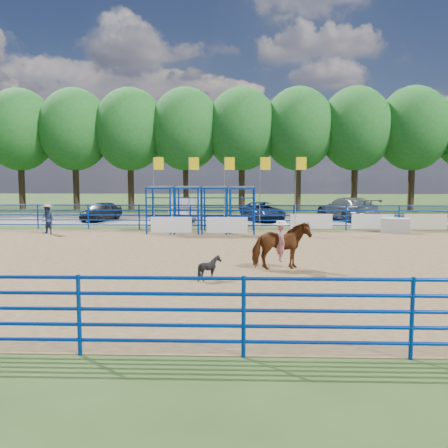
{
  "coord_description": "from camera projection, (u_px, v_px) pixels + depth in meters",
  "views": [
    {
      "loc": [
        -0.05,
        -18.77,
        3.34
      ],
      "look_at": [
        -0.73,
        1.0,
        1.3
      ],
      "focal_mm": 40.0,
      "sensor_mm": 36.0,
      "label": 1
    }
  ],
  "objects": [
    {
      "name": "ground",
      "position": [
        242.0,
        261.0,
        19.0
      ],
      "size": [
        120.0,
        120.0,
        0.0
      ],
      "primitive_type": "plane",
      "color": "#364F1F",
      "rests_on": "ground"
    },
    {
      "name": "arena_dirt",
      "position": [
        242.0,
        260.0,
        19.0
      ],
      "size": [
        30.0,
        20.0,
        0.02
      ],
      "primitive_type": "cube",
      "color": "olive",
      "rests_on": "ground"
    },
    {
      "name": "gravel_strip",
      "position": [
        242.0,
        219.0,
        35.9
      ],
      "size": [
        40.0,
        10.0,
        0.01
      ],
      "primitive_type": "cube",
      "color": "slate",
      "rests_on": "ground"
    },
    {
      "name": "announcer_table",
      "position": [
        396.0,
        225.0,
        27.59
      ],
      "size": [
        1.68,
        1.17,
        0.82
      ],
      "primitive_type": "cube",
      "rotation": [
        0.0,
        0.0,
        -0.33
      ],
      "color": "silver",
      "rests_on": "arena_dirt"
    },
    {
      "name": "horse_and_rider",
      "position": [
        281.0,
        244.0,
        17.14
      ],
      "size": [
        2.09,
        1.28,
        2.32
      ],
      "color": "#603113",
      "rests_on": "arena_dirt"
    },
    {
      "name": "calf",
      "position": [
        210.0,
        268.0,
        15.44
      ],
      "size": [
        0.73,
        0.65,
        0.77
      ],
      "primitive_type": "imported",
      "rotation": [
        0.0,
        0.0,
        1.52
      ],
      "color": "black",
      "rests_on": "arena_dirt"
    },
    {
      "name": "spectator_cowboy",
      "position": [
        48.0,
        219.0,
        27.05
      ],
      "size": [
        0.92,
        0.83,
        1.6
      ],
      "color": "navy",
      "rests_on": "arena_dirt"
    },
    {
      "name": "car_a",
      "position": [
        101.0,
        211.0,
        34.75
      ],
      "size": [
        2.44,
        4.13,
        1.32
      ],
      "primitive_type": "imported",
      "rotation": [
        0.0,
        0.0,
        -0.24
      ],
      "color": "black",
      "rests_on": "gravel_strip"
    },
    {
      "name": "car_b",
      "position": [
        181.0,
        209.0,
        34.47
      ],
      "size": [
        2.51,
        5.04,
        1.59
      ],
      "primitive_type": "imported",
      "rotation": [
        0.0,
        0.0,
        3.32
      ],
      "color": "gray",
      "rests_on": "gravel_strip"
    },
    {
      "name": "car_c",
      "position": [
        262.0,
        211.0,
        34.77
      ],
      "size": [
        3.37,
        5.04,
        1.28
      ],
      "primitive_type": "imported",
      "rotation": [
        0.0,
        0.0,
        0.29
      ],
      "color": "#161E38",
      "rests_on": "gravel_strip"
    },
    {
      "name": "car_d",
      "position": [
        347.0,
        209.0,
        35.15
      ],
      "size": [
        4.05,
        5.99,
        1.61
      ],
      "primitive_type": "imported",
      "rotation": [
        0.0,
        0.0,
        3.5
      ],
      "color": "#515153",
      "rests_on": "gravel_strip"
    },
    {
      "name": "perimeter_fence",
      "position": [
        242.0,
        241.0,
        18.92
      ],
      "size": [
        30.1,
        20.1,
        1.5
      ],
      "color": "#0732A7",
      "rests_on": "ground"
    },
    {
      "name": "chute_assembly",
      "position": [
        208.0,
        210.0,
        27.72
      ],
      "size": [
        19.32,
        2.41,
        4.2
      ],
      "color": "#0732A7",
      "rests_on": "ground"
    },
    {
      "name": "treeline",
      "position": [
        242.0,
        125.0,
        44.08
      ],
      "size": [
        56.4,
        6.4,
        11.24
      ],
      "color": "#3F2B19",
      "rests_on": "ground"
    }
  ]
}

